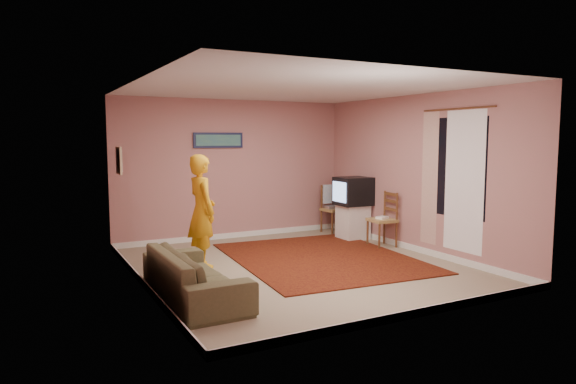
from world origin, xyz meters
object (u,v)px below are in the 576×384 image
tv_cabinet (353,222)px  person (202,211)px  crt_tv (353,191)px  sofa (194,275)px  chair_a (334,204)px  chair_b (382,213)px

tv_cabinet → person: size_ratio=0.39×
crt_tv → sofa: size_ratio=0.32×
tv_cabinet → chair_a: chair_a is taller
tv_cabinet → chair_a: bearing=86.9°
tv_cabinet → crt_tv: crt_tv is taller
tv_cabinet → person: bearing=-167.6°
chair_b → sofa: (-3.80, -1.32, -0.30)m
tv_cabinet → chair_b: bearing=-86.5°
tv_cabinet → person: (-3.18, -0.70, 0.51)m
person → chair_a: bearing=-70.2°
chair_a → person: bearing=-162.6°
chair_b → sofa: 4.03m
tv_cabinet → chair_b: size_ratio=1.23×
chair_a → tv_cabinet: bearing=-99.5°
tv_cabinet → sofa: tv_cabinet is taller
chair_a → chair_b: 1.52m
chair_a → person: size_ratio=0.31×
person → chair_b: bearing=-95.9°
chair_b → person: person is taller
chair_b → person: bearing=-87.8°
chair_b → person: size_ratio=0.31×
sofa → person: (0.57, 1.42, 0.54)m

